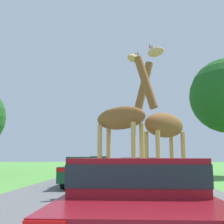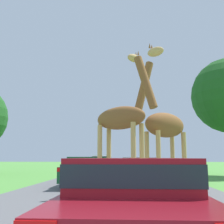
{
  "view_description": "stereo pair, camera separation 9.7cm",
  "coord_description": "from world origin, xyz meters",
  "px_view_note": "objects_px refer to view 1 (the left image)",
  "views": [
    {
      "loc": [
        0.45,
        -0.69,
        1.29
      ],
      "look_at": [
        -0.04,
        8.56,
        2.79
      ],
      "focal_mm": 45.0,
      "sensor_mm": 36.0,
      "label": 1
    },
    {
      "loc": [
        0.55,
        -0.68,
        1.29
      ],
      "look_at": [
        -0.04,
        8.56,
        2.79
      ],
      "focal_mm": 45.0,
      "sensor_mm": 36.0,
      "label": 2
    }
  ],
  "objects_px": {
    "car_lead_maroon": "(136,199)",
    "car_queue_left": "(142,168)",
    "car_queue_right": "(132,164)",
    "car_far_ahead": "(89,170)",
    "giraffe_companion": "(162,126)",
    "car_verge_right": "(100,163)",
    "giraffe_near_road": "(124,121)"
  },
  "relations": [
    {
      "from": "giraffe_companion",
      "to": "car_queue_right",
      "type": "bearing_deg",
      "value": -34.34
    },
    {
      "from": "car_queue_right",
      "to": "car_far_ahead",
      "type": "distance_m",
      "value": 10.46
    },
    {
      "from": "car_lead_maroon",
      "to": "car_queue_left",
      "type": "xyz_separation_m",
      "value": [
        0.77,
        12.87,
        -0.01
      ]
    },
    {
      "from": "car_queue_left",
      "to": "car_lead_maroon",
      "type": "bearing_deg",
      "value": -93.42
    },
    {
      "from": "giraffe_companion",
      "to": "car_far_ahead",
      "type": "bearing_deg",
      "value": 15.06
    },
    {
      "from": "giraffe_companion",
      "to": "car_verge_right",
      "type": "height_order",
      "value": "giraffe_companion"
    },
    {
      "from": "giraffe_companion",
      "to": "car_far_ahead",
      "type": "xyz_separation_m",
      "value": [
        -3.13,
        2.3,
        -1.78
      ]
    },
    {
      "from": "giraffe_companion",
      "to": "car_far_ahead",
      "type": "height_order",
      "value": "giraffe_companion"
    },
    {
      "from": "car_queue_left",
      "to": "car_queue_right",
      "type": "bearing_deg",
      "value": 94.2
    },
    {
      "from": "car_queue_right",
      "to": "car_verge_right",
      "type": "xyz_separation_m",
      "value": [
        -3.05,
        4.09,
        0.07
      ]
    },
    {
      "from": "giraffe_near_road",
      "to": "car_verge_right",
      "type": "relative_size",
      "value": 1.07
    },
    {
      "from": "giraffe_companion",
      "to": "car_queue_left",
      "type": "xyz_separation_m",
      "value": [
        -0.47,
        6.21,
        -1.82
      ]
    },
    {
      "from": "giraffe_near_road",
      "to": "car_queue_left",
      "type": "xyz_separation_m",
      "value": [
        1.0,
        7.95,
        -1.78
      ]
    },
    {
      "from": "car_lead_maroon",
      "to": "giraffe_companion",
      "type": "bearing_deg",
      "value": 79.46
    },
    {
      "from": "car_verge_right",
      "to": "car_far_ahead",
      "type": "bearing_deg",
      "value": -86.56
    },
    {
      "from": "car_far_ahead",
      "to": "car_verge_right",
      "type": "distance_m",
      "value": 14.34
    },
    {
      "from": "car_far_ahead",
      "to": "car_queue_right",
      "type": "bearing_deg",
      "value": 77.9
    },
    {
      "from": "car_lead_maroon",
      "to": "car_queue_left",
      "type": "height_order",
      "value": "car_lead_maroon"
    },
    {
      "from": "car_queue_right",
      "to": "car_queue_left",
      "type": "height_order",
      "value": "car_queue_right"
    },
    {
      "from": "car_lead_maroon",
      "to": "car_far_ahead",
      "type": "bearing_deg",
      "value": 101.89
    },
    {
      "from": "car_lead_maroon",
      "to": "car_queue_right",
      "type": "height_order",
      "value": "car_queue_right"
    },
    {
      "from": "car_queue_right",
      "to": "car_far_ahead",
      "type": "height_order",
      "value": "car_queue_right"
    },
    {
      "from": "giraffe_near_road",
      "to": "car_lead_maroon",
      "type": "relative_size",
      "value": 1.24
    },
    {
      "from": "giraffe_near_road",
      "to": "car_far_ahead",
      "type": "height_order",
      "value": "giraffe_near_road"
    },
    {
      "from": "giraffe_companion",
      "to": "car_verge_right",
      "type": "distance_m",
      "value": 17.17
    },
    {
      "from": "giraffe_companion",
      "to": "car_lead_maroon",
      "type": "bearing_deg",
      "value": 130.85
    },
    {
      "from": "car_queue_left",
      "to": "car_far_ahead",
      "type": "xyz_separation_m",
      "value": [
        -2.66,
        -3.91,
        0.03
      ]
    },
    {
      "from": "giraffe_companion",
      "to": "car_verge_right",
      "type": "xyz_separation_m",
      "value": [
        -3.99,
        16.61,
        -1.71
      ]
    },
    {
      "from": "car_queue_left",
      "to": "car_verge_right",
      "type": "xyz_separation_m",
      "value": [
        -3.52,
        10.41,
        0.1
      ]
    },
    {
      "from": "car_queue_right",
      "to": "car_far_ahead",
      "type": "bearing_deg",
      "value": -102.1
    },
    {
      "from": "giraffe_companion",
      "to": "car_queue_right",
      "type": "distance_m",
      "value": 12.69
    },
    {
      "from": "car_lead_maroon",
      "to": "car_verge_right",
      "type": "bearing_deg",
      "value": 96.73
    }
  ]
}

